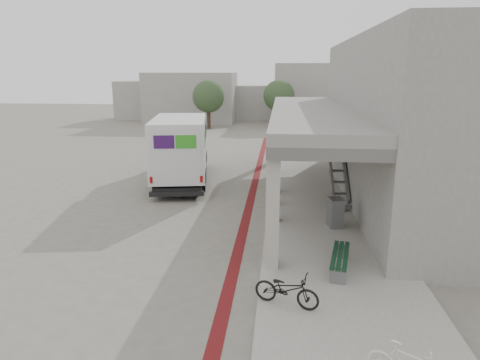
# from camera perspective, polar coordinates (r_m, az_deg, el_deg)

# --- Properties ---
(ground) EXTENTS (120.00, 120.00, 0.00)m
(ground) POSITION_cam_1_polar(r_m,az_deg,el_deg) (16.03, -3.04, -6.12)
(ground) COLOR #69655A
(ground) RESTS_ON ground
(bike_lane_stripe) EXTENTS (0.35, 40.00, 0.01)m
(bike_lane_stripe) POSITION_cam_1_polar(r_m,az_deg,el_deg) (17.80, 1.10, -4.00)
(bike_lane_stripe) COLOR #601314
(bike_lane_stripe) RESTS_ON ground
(sidewalk) EXTENTS (4.40, 28.00, 0.12)m
(sidewalk) POSITION_cam_1_polar(r_m,az_deg,el_deg) (15.94, 11.41, -6.29)
(sidewalk) COLOR gray
(sidewalk) RESTS_ON ground
(transit_building) EXTENTS (7.60, 17.00, 7.00)m
(transit_building) POSITION_cam_1_polar(r_m,az_deg,el_deg) (20.01, 18.75, 7.25)
(transit_building) COLOR slate
(transit_building) RESTS_ON ground
(distant_backdrop) EXTENTS (28.00, 10.00, 6.50)m
(distant_backdrop) POSITION_cam_1_polar(r_m,az_deg,el_deg) (51.09, -0.30, 10.99)
(distant_backdrop) COLOR gray
(distant_backdrop) RESTS_ON ground
(tree_left) EXTENTS (3.20, 3.20, 4.80)m
(tree_left) POSITION_cam_1_polar(r_m,az_deg,el_deg) (43.54, -4.23, 11.03)
(tree_left) COLOR #38281C
(tree_left) RESTS_ON ground
(tree_mid) EXTENTS (3.20, 3.20, 4.80)m
(tree_mid) POSITION_cam_1_polar(r_m,az_deg,el_deg) (44.93, 5.21, 11.10)
(tree_mid) COLOR #38281C
(tree_mid) RESTS_ON ground
(tree_right) EXTENTS (3.20, 3.20, 4.80)m
(tree_right) POSITION_cam_1_polar(r_m,az_deg,el_deg) (44.60, 15.71, 10.62)
(tree_right) COLOR #38281C
(tree_right) RESTS_ON ground
(fedex_truck) EXTENTS (3.65, 8.21, 3.38)m
(fedex_truck) POSITION_cam_1_polar(r_m,az_deg,el_deg) (22.38, -7.84, 4.40)
(fedex_truck) COLOR black
(fedex_truck) RESTS_ON ground
(bench) EXTENTS (0.81, 2.06, 0.47)m
(bench) POSITION_cam_1_polar(r_m,az_deg,el_deg) (12.55, 13.18, -10.19)
(bench) COLOR slate
(bench) RESTS_ON sidewalk
(bollard_near) EXTENTS (0.36, 0.36, 0.54)m
(bollard_near) POSITION_cam_1_polar(r_m,az_deg,el_deg) (12.67, 4.27, -9.94)
(bollard_near) COLOR gray
(bollard_near) RESTS_ON sidewalk
(bollard_far) EXTENTS (0.40, 0.40, 0.60)m
(bollard_far) POSITION_cam_1_polar(r_m,az_deg,el_deg) (18.16, 4.70, -2.31)
(bollard_far) COLOR gray
(bollard_far) RESTS_ON sidewalk
(utility_cabinet) EXTENTS (0.59, 0.71, 1.05)m
(utility_cabinet) POSITION_cam_1_polar(r_m,az_deg,el_deg) (15.83, 12.58, -4.25)
(utility_cabinet) COLOR slate
(utility_cabinet) RESTS_ON sidewalk
(bicycle_black) EXTENTS (1.69, 1.04, 0.84)m
(bicycle_black) POSITION_cam_1_polar(r_m,az_deg,el_deg) (10.57, 6.23, -14.28)
(bicycle_black) COLOR black
(bicycle_black) RESTS_ON sidewalk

